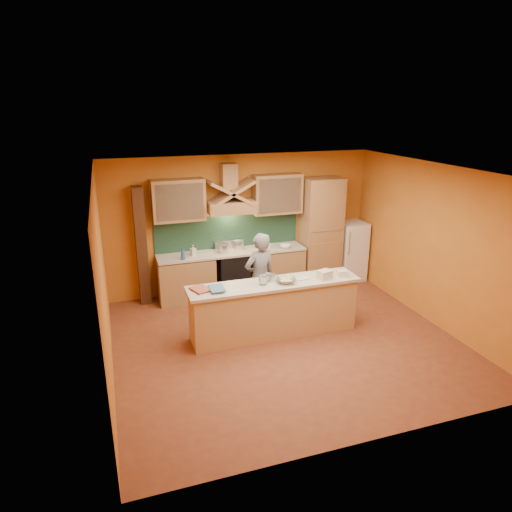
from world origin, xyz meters
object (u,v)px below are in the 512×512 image
object	(u,v)px
stove	(232,273)
mixing_bowl	(286,280)
person	(260,278)
kitchen_scale	(272,278)
fridge	(350,251)

from	to	relation	value
stove	mixing_bowl	bearing A→B (deg)	-79.16
stove	person	bearing A→B (deg)	-84.06
kitchen_scale	mixing_bowl	world-z (taller)	kitchen_scale
fridge	mixing_bowl	distance (m)	3.06
kitchen_scale	stove	bearing A→B (deg)	112.22
fridge	person	size ratio (longest dim) A/B	0.79
stove	fridge	xyz separation A→B (m)	(2.70, 0.00, 0.20)
fridge	mixing_bowl	world-z (taller)	fridge
fridge	stove	bearing A→B (deg)	180.00
fridge	mixing_bowl	size ratio (longest dim) A/B	4.12
fridge	kitchen_scale	size ratio (longest dim) A/B	12.20
person	kitchen_scale	size ratio (longest dim) A/B	15.41
stove	kitchen_scale	size ratio (longest dim) A/B	8.45
person	mixing_bowl	distance (m)	0.70
person	kitchen_scale	xyz separation A→B (m)	(0.05, -0.48, 0.17)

